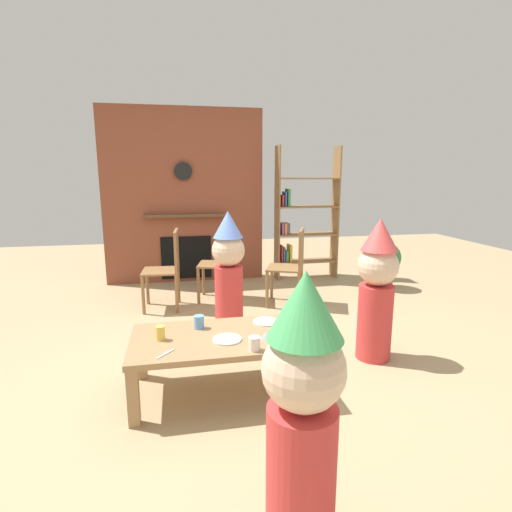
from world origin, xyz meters
TOP-DOWN VIEW (x-y plane):
  - ground_plane at (0.00, 0.00)m, footprint 12.00×12.00m
  - brick_fireplace_feature at (-0.44, 2.60)m, footprint 2.20×0.28m
  - bookshelf at (1.22, 2.40)m, footprint 0.90×0.28m
  - coffee_table at (-0.30, -0.53)m, footprint 1.18×0.68m
  - paper_cup_near_left at (-0.42, -0.37)m, footprint 0.07×0.07m
  - paper_cup_near_right at (-0.69, -0.53)m, footprint 0.06×0.06m
  - paper_cup_center at (-0.10, -0.81)m, footprint 0.07×0.07m
  - paper_plate_front at (-0.25, -0.62)m, footprint 0.20×0.20m
  - paper_plate_rear at (0.08, -0.35)m, footprint 0.19×0.19m
  - birthday_cake_slice at (0.02, -0.65)m, footprint 0.10×0.10m
  - table_fork at (-0.65, -0.76)m, footprint 0.11×0.12m
  - child_with_cone_hat at (-0.10, -1.80)m, footprint 0.32×0.32m
  - child_in_pink at (1.02, -0.26)m, footprint 0.32×0.32m
  - child_by_the_chairs at (-0.07, 0.67)m, footprint 0.32×0.32m
  - dining_chair_left at (-0.66, 1.36)m, footprint 0.42×0.42m
  - dining_chair_middle at (-0.03, 1.57)m, footprint 0.48×0.48m
  - dining_chair_right at (0.74, 1.21)m, footprint 0.52×0.52m
  - potted_plant_tall at (2.14, 1.64)m, footprint 0.43×0.43m

SIDE VIEW (x-z plane):
  - ground_plane at x=0.00m, z-range 0.00..0.00m
  - coffee_table at x=-0.30m, z-range 0.15..0.56m
  - potted_plant_tall at x=2.14m, z-range 0.05..0.69m
  - table_fork at x=-0.65m, z-range 0.41..0.42m
  - paper_plate_front at x=-0.25m, z-range 0.41..0.43m
  - paper_plate_rear at x=0.08m, z-range 0.41..0.43m
  - birthday_cake_slice at x=0.02m, z-range 0.41..0.48m
  - paper_cup_center at x=-0.10m, z-range 0.41..0.50m
  - paper_cup_near_left at x=-0.42m, z-range 0.41..0.51m
  - paper_cup_near_right at x=-0.69m, z-range 0.41..0.51m
  - dining_chair_left at x=-0.66m, z-range 0.06..0.96m
  - dining_chair_middle at x=-0.03m, z-range 0.06..0.96m
  - dining_chair_right at x=0.74m, z-range 0.06..0.96m
  - child_by_the_chairs at x=-0.07m, z-range 0.03..1.20m
  - child_in_pink at x=1.02m, z-range 0.03..1.21m
  - child_with_cone_hat at x=-0.10m, z-range 0.03..1.21m
  - bookshelf at x=1.22m, z-range -0.09..1.81m
  - brick_fireplace_feature at x=-0.44m, z-range -0.01..2.39m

